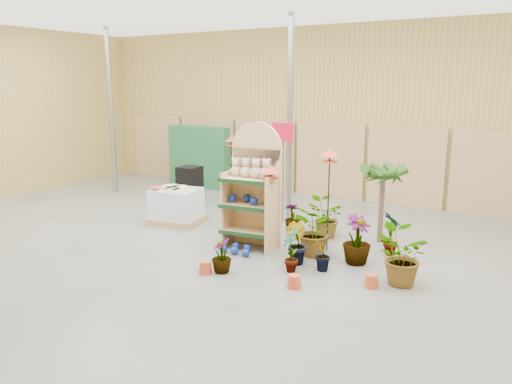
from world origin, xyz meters
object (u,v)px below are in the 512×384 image
display_shelf (254,190)px  pallet_stack (176,206)px  potted_plant_2 (316,231)px  bird_table_front (271,172)px

display_shelf → pallet_stack: display_shelf is taller
display_shelf → potted_plant_2: display_shelf is taller
display_shelf → pallet_stack: 2.41m
display_shelf → potted_plant_2: size_ratio=2.58×
bird_table_front → potted_plant_2: (0.79, 0.23, -1.03)m
display_shelf → bird_table_front: 0.66m
bird_table_front → potted_plant_2: size_ratio=1.78×
bird_table_front → pallet_stack: bearing=166.0°
pallet_stack → potted_plant_2: potted_plant_2 is taller
pallet_stack → bird_table_front: size_ratio=0.75×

